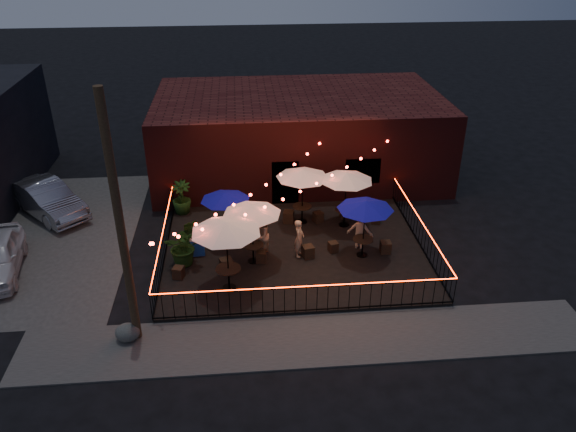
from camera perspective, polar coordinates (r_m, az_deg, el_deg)
name	(u,v)px	position (r m, az deg, el deg)	size (l,w,h in m)	color
ground	(299,281)	(20.53, 1.17, -6.63)	(110.00, 110.00, 0.00)	black
patio	(294,251)	(22.15, 0.62, -3.53)	(10.00, 8.00, 0.15)	black
sidewalk	(311,340)	(17.96, 2.32, -12.46)	(18.00, 2.50, 0.05)	#3B3936
brick_building	(298,134)	(28.60, 1.05, 8.29)	(14.00, 8.00, 4.00)	#3C1110
utility_pole	(120,226)	(16.49, -16.67, -1.01)	(0.26, 0.26, 8.00)	#322614
fence_front	(306,299)	(18.53, 1.87, -8.45)	(10.00, 0.04, 1.04)	black
fence_left	(164,244)	(21.98, -12.47, -2.75)	(0.04, 8.00, 1.04)	black
fence_right	(419,232)	(22.84, 13.21, -1.59)	(0.04, 8.00, 1.04)	black
festoon_lights	(268,200)	(20.64, -2.05, 1.69)	(10.02, 8.72, 1.32)	#FD2E20
cafe_table_0	(226,228)	(18.74, -6.34, -1.21)	(3.12, 3.12, 2.66)	black
cafe_table_1	(225,197)	(21.86, -6.39, 1.93)	(2.36, 2.36, 2.15)	black
cafe_table_2	(252,210)	(20.30, -3.70, 0.58)	(2.52, 2.52, 2.39)	black
cafe_table_3	(303,174)	(23.06, 1.49, 4.27)	(2.62, 2.62, 2.44)	black
cafe_table_4	(365,206)	(20.87, 7.88, 1.03)	(2.59, 2.59, 2.34)	black
cafe_table_5	(346,177)	(22.92, 5.95, 3.94)	(2.60, 2.60, 2.43)	black
bistro_chair_0	(178,272)	(20.72, -11.07, -5.64)	(0.37, 0.37, 0.43)	black
bistro_chair_1	(226,265)	(20.77, -6.27, -5.00)	(0.44, 0.44, 0.52)	black
bistro_chair_2	(198,229)	(23.30, -9.17, -1.33)	(0.40, 0.40, 0.47)	black
bistro_chair_3	(225,228)	(23.19, -6.43, -1.25)	(0.41, 0.41, 0.49)	black
bistro_chair_4	(261,257)	(21.24, -2.73, -4.16)	(0.37, 0.37, 0.44)	black
bistro_chair_5	(308,252)	(21.50, 2.05, -3.63)	(0.40, 0.40, 0.48)	black
bistro_chair_6	(289,217)	(23.90, 0.06, -0.08)	(0.43, 0.43, 0.51)	black
bistro_chair_7	(318,217)	(24.00, 3.08, -0.10)	(0.37, 0.37, 0.44)	black
bistro_chair_8	(333,247)	(21.93, 4.61, -3.14)	(0.34, 0.34, 0.40)	black
bistro_chair_9	(385,247)	(22.11, 9.87, -3.13)	(0.40, 0.40, 0.47)	black
bistro_chair_10	(345,213)	(24.37, 5.83, 0.36)	(0.43, 0.43, 0.51)	black
bistro_chair_11	(376,218)	(24.17, 8.90, -0.16)	(0.39, 0.39, 0.46)	black
patron_a	(299,238)	(21.33, 1.14, -2.27)	(0.56, 0.36, 1.52)	#DDA896
patron_b	(261,235)	(21.32, -2.79, -1.98)	(0.85, 0.66, 1.74)	#D2B58E
patron_c	(360,230)	(21.99, 7.34, -1.38)	(1.04, 0.60, 1.61)	tan
potted_shrub_a	(184,246)	(21.19, -10.53, -3.02)	(1.37, 1.19, 1.52)	#0E340F
potted_shrub_b	(189,236)	(21.79, -10.02, -2.02)	(0.84, 0.67, 1.52)	#14340E
potted_shrub_c	(181,197)	(24.89, -10.79, 1.87)	(0.83, 0.83, 1.49)	#123B0E
cooler	(197,246)	(21.87, -9.19, -3.01)	(0.61, 0.46, 0.74)	blue
boulder	(127,332)	(18.44, -15.99, -11.31)	(0.82, 0.70, 0.64)	#40403C
car_silver	(47,199)	(26.81, -23.30, 1.58)	(1.59, 4.55, 1.50)	gray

